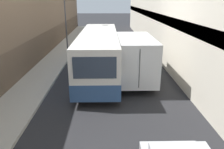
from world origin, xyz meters
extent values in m
plane|color=#232326|center=(0.00, 15.00, 0.00)|extent=(150.00, 150.00, 0.00)
cube|color=#9E998E|center=(-4.97, 15.00, 0.08)|extent=(2.38, 60.00, 0.16)
cube|color=brown|center=(-7.36, 15.00, 2.95)|extent=(2.40, 60.00, 5.91)
cube|color=black|center=(-6.70, 15.00, 1.18)|extent=(1.08, 60.00, 2.36)
cube|color=#333D47|center=(4.92, 15.00, 3.76)|extent=(1.08, 60.00, 0.70)
cube|color=silver|center=(-0.83, 15.59, 1.76)|extent=(2.54, 11.03, 2.68)
cube|color=#2D4C7A|center=(-0.83, 15.59, 0.88)|extent=(2.57, 11.05, 0.90)
cube|color=#2D3847|center=(-0.83, 15.59, 2.16)|extent=(2.58, 10.15, 0.86)
cube|color=#2D3847|center=(-0.83, 10.06, 2.23)|extent=(2.08, 0.04, 1.07)
cylinder|color=black|center=(-1.94, 19.00, 0.50)|extent=(0.24, 1.00, 1.00)
cylinder|color=black|center=(0.29, 19.00, 0.50)|extent=(0.24, 1.00, 1.00)
cylinder|color=black|center=(-1.94, 12.17, 0.50)|extent=(0.24, 1.00, 1.00)
cylinder|color=black|center=(0.29, 12.17, 0.50)|extent=(0.24, 1.00, 1.00)
cube|color=silver|center=(1.53, 17.66, 1.50)|extent=(2.33, 2.01, 2.19)
cube|color=silver|center=(1.53, 14.07, 1.70)|extent=(2.43, 5.16, 2.59)
cube|color=#4C4C4C|center=(1.53, 11.49, 1.70)|extent=(0.05, 0.02, 2.20)
cylinder|color=black|center=(0.43, 17.66, 0.48)|extent=(0.22, 0.96, 0.96)
cylinder|color=black|center=(2.62, 17.66, 0.48)|extent=(0.22, 0.96, 0.96)
cylinder|color=black|center=(0.43, 12.66, 0.48)|extent=(0.22, 0.96, 0.96)
cylinder|color=black|center=(2.62, 12.66, 0.48)|extent=(0.22, 0.96, 0.96)
cube|color=#BCBCC1|center=(-1.09, 28.93, 1.15)|extent=(1.98, 4.28, 1.80)
cube|color=#2D3847|center=(-1.09, 30.75, 1.47)|extent=(1.58, 0.04, 0.63)
cylinder|color=black|center=(-1.98, 30.17, 0.32)|extent=(0.16, 0.64, 0.64)
cylinder|color=black|center=(-0.20, 30.17, 0.32)|extent=(0.16, 0.64, 0.64)
cylinder|color=black|center=(-1.98, 27.69, 0.32)|extent=(0.16, 0.64, 0.64)
cylinder|color=black|center=(-0.20, 27.69, 0.32)|extent=(0.16, 0.64, 0.64)
cylinder|color=#38383D|center=(-4.03, 20.79, 4.08)|extent=(0.12, 0.12, 7.85)
camera|label=1|loc=(-0.21, 0.18, 5.31)|focal=35.00mm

